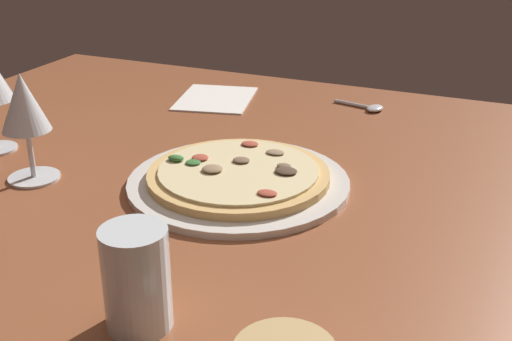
% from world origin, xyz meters
% --- Properties ---
extents(dining_table, '(1.50, 1.10, 0.04)m').
position_xyz_m(dining_table, '(0.00, 0.00, 0.02)').
color(dining_table, brown).
rests_on(dining_table, ground).
extents(pizza_main, '(0.31, 0.31, 0.03)m').
position_xyz_m(pizza_main, '(0.06, -0.01, 0.05)').
color(pizza_main, silver).
rests_on(pizza_main, dining_table).
extents(wine_glass_near, '(0.07, 0.07, 0.16)m').
position_xyz_m(wine_glass_near, '(0.34, 0.09, 0.15)').
color(wine_glass_near, silver).
rests_on(wine_glass_near, dining_table).
extents(water_glass, '(0.06, 0.06, 0.10)m').
position_xyz_m(water_glass, '(0.01, 0.32, 0.08)').
color(water_glass, silver).
rests_on(water_glass, dining_table).
extents(paper_menu, '(0.17, 0.20, 0.00)m').
position_xyz_m(paper_menu, '(0.27, -0.36, 0.04)').
color(paper_menu, white).
rests_on(paper_menu, dining_table).
extents(spoon, '(0.11, 0.05, 0.01)m').
position_xyz_m(spoon, '(-0.03, -0.41, 0.04)').
color(spoon, silver).
rests_on(spoon, dining_table).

